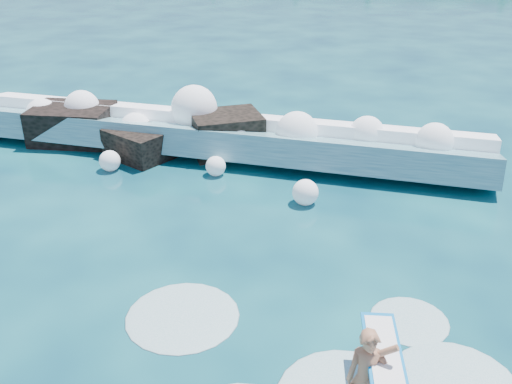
# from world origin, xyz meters

# --- Properties ---
(ground) EXTENTS (200.00, 200.00, 0.00)m
(ground) POSITION_xyz_m (0.00, 0.00, 0.00)
(ground) COLOR #082A40
(ground) RESTS_ON ground
(breaking_wave) EXTENTS (18.30, 2.84, 1.58)m
(breaking_wave) POSITION_xyz_m (-1.33, 7.12, 0.55)
(breaking_wave) COLOR teal
(breaking_wave) RESTS_ON ground
(rock_cluster) EXTENTS (8.68, 3.73, 1.61)m
(rock_cluster) POSITION_xyz_m (-4.03, 6.74, 0.51)
(rock_cluster) COLOR black
(rock_cluster) RESTS_ON ground
(surfer_with_board) EXTENTS (1.18, 3.03, 1.89)m
(surfer_with_board) POSITION_xyz_m (4.83, -3.09, 0.70)
(surfer_with_board) COLOR #A86D4E
(surfer_with_board) RESTS_ON ground
(wave_spray) EXTENTS (15.01, 4.66, 2.20)m
(wave_spray) POSITION_xyz_m (-1.40, 6.99, 1.02)
(wave_spray) COLOR white
(wave_spray) RESTS_ON ground
(surf_foam) EXTENTS (8.84, 5.61, 0.12)m
(surf_foam) POSITION_xyz_m (4.14, -2.74, 0.00)
(surf_foam) COLOR silver
(surf_foam) RESTS_ON ground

